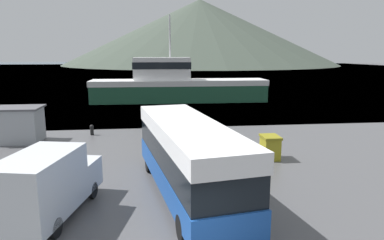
{
  "coord_description": "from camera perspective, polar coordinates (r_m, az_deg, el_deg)",
  "views": [
    {
      "loc": [
        -1.2,
        -7.33,
        6.16
      ],
      "look_at": [
        1.25,
        13.83,
        2.0
      ],
      "focal_mm": 32.0,
      "sensor_mm": 36.0,
      "label": 1
    }
  ],
  "objects": [
    {
      "name": "hill_backdrop",
      "position": [
        199.2,
        1.28,
        14.41
      ],
      "size": [
        150.18,
        150.18,
        35.71
      ],
      "primitive_type": "cone",
      "color": "#3D473D",
      "rests_on": "ground"
    },
    {
      "name": "fishing_boat",
      "position": [
        44.49,
        -2.67,
        5.86
      ],
      "size": [
        22.6,
        4.6,
        10.9
      ],
      "rotation": [
        0.0,
        0.0,
        4.7
      ],
      "color": "#1E5138",
      "rests_on": "water_surface"
    },
    {
      "name": "water_surface",
      "position": [
        148.31,
        -6.21,
        8.6
      ],
      "size": [
        240.0,
        240.0,
        0.0
      ],
      "primitive_type": "plane",
      "color": "#475B6B",
      "rests_on": "ground"
    },
    {
      "name": "tour_bus",
      "position": [
        14.87,
        -0.81,
        -5.81
      ],
      "size": [
        4.21,
        10.44,
        3.29
      ],
      "rotation": [
        0.0,
        0.0,
        0.17
      ],
      "color": "#194799",
      "rests_on": "ground"
    },
    {
      "name": "dock_kiosk",
      "position": [
        26.97,
        -27.18,
        -0.66
      ],
      "size": [
        3.48,
        2.51,
        2.49
      ],
      "color": "#93999E",
      "rests_on": "ground"
    },
    {
      "name": "mooring_bollard",
      "position": [
        27.28,
        -16.35,
        -1.52
      ],
      "size": [
        0.3,
        0.3,
        0.8
      ],
      "color": "black",
      "rests_on": "ground"
    },
    {
      "name": "storage_bin",
      "position": [
        20.77,
        12.89,
        -4.43
      ],
      "size": [
        1.01,
        1.34,
        1.4
      ],
      "color": "olive",
      "rests_on": "ground"
    },
    {
      "name": "delivery_van",
      "position": [
        14.09,
        -22.8,
        -9.71
      ],
      "size": [
        3.07,
        5.6,
        2.63
      ],
      "rotation": [
        0.0,
        0.0,
        -0.22
      ],
      "color": "silver",
      "rests_on": "ground"
    }
  ]
}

